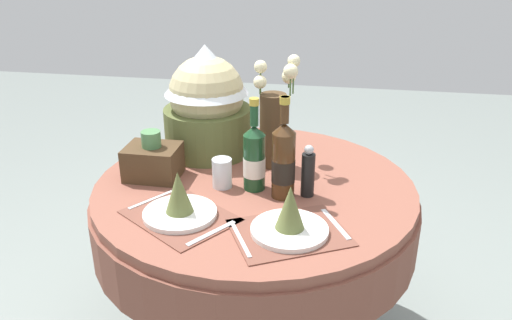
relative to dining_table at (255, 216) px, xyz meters
name	(u,v)px	position (x,y,z in m)	size (l,w,h in m)	color
dining_table	(255,216)	(0.00, 0.00, 0.00)	(1.20, 1.20, 0.75)	brown
place_setting_left	(179,204)	(-0.20, -0.28, 0.19)	(0.43, 0.41, 0.16)	brown
place_setting_right	(290,220)	(0.17, -0.32, 0.19)	(0.42, 0.39, 0.16)	brown
flower_vase	(274,120)	(0.04, 0.18, 0.32)	(0.17, 0.18, 0.44)	#47331E
wine_bottle_left	(254,157)	(0.01, -0.04, 0.26)	(0.08, 0.08, 0.34)	#194223
wine_bottle_centre	(284,160)	(0.11, -0.08, 0.27)	(0.08, 0.08, 0.36)	#422814
tumbler_near_right	(222,173)	(-0.11, -0.05, 0.19)	(0.07, 0.07, 0.11)	silver
pepper_mill	(308,173)	(0.20, -0.06, 0.23)	(0.05, 0.05, 0.19)	black
gift_tub_back_left	(207,98)	(-0.24, 0.26, 0.37)	(0.36, 0.36, 0.45)	#566033
woven_basket_side_left	(153,160)	(-0.38, -0.01, 0.21)	(0.20, 0.16, 0.18)	#47331E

